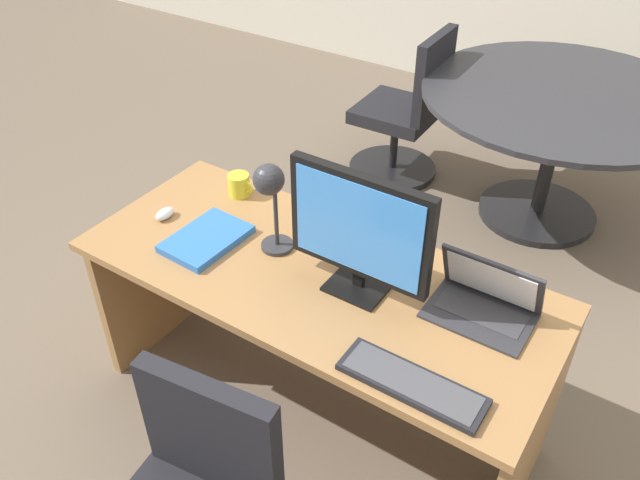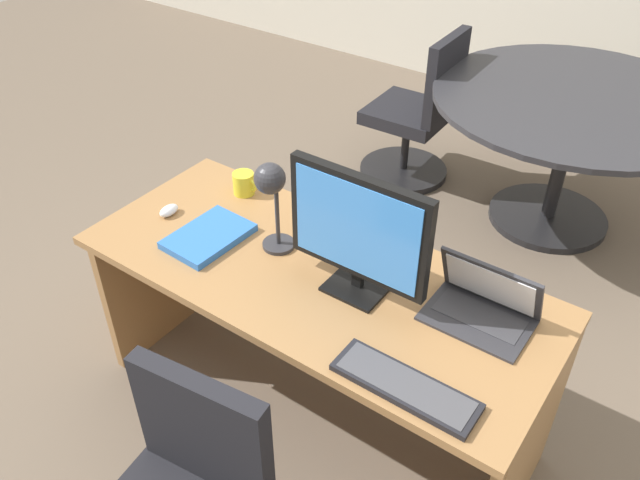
{
  "view_description": "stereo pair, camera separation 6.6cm",
  "coord_description": "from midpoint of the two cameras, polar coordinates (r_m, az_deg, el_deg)",
  "views": [
    {
      "loc": [
        0.98,
        -1.44,
        2.21
      ],
      "look_at": [
        0.0,
        0.04,
        0.86
      ],
      "focal_mm": 36.39,
      "sensor_mm": 36.0,
      "label": 1
    },
    {
      "loc": [
        1.03,
        -1.41,
        2.21
      ],
      "look_at": [
        0.0,
        0.04,
        0.86
      ],
      "focal_mm": 36.39,
      "sensor_mm": 36.0,
      "label": 2
    }
  ],
  "objects": [
    {
      "name": "monitor",
      "position": [
        2.06,
        4.3,
        0.82
      ],
      "size": [
        0.51,
        0.16,
        0.45
      ],
      "color": "black",
      "rests_on": "desk"
    },
    {
      "name": "book",
      "position": [
        2.45,
        -9.01,
        0.31
      ],
      "size": [
        0.23,
        0.32,
        0.03
      ],
      "color": "blue",
      "rests_on": "desk"
    },
    {
      "name": "desk",
      "position": [
        2.46,
        0.99,
        -6.19
      ],
      "size": [
        1.72,
        0.73,
        0.74
      ],
      "color": "#9E7042",
      "rests_on": "ground"
    },
    {
      "name": "coffee_mug",
      "position": [
        2.68,
        -6.0,
        4.97
      ],
      "size": [
        0.11,
        0.09,
        0.09
      ],
      "color": "yellow",
      "rests_on": "desk"
    },
    {
      "name": "mouse",
      "position": [
        2.61,
        -12.44,
        2.55
      ],
      "size": [
        0.05,
        0.09,
        0.04
      ],
      "color": "silver",
      "rests_on": "desk"
    },
    {
      "name": "meeting_table",
      "position": [
        3.75,
        21.61,
        9.09
      ],
      "size": [
        1.49,
        1.49,
        0.78
      ],
      "color": "black",
      "rests_on": "ground"
    },
    {
      "name": "desk_lamp",
      "position": [
        2.23,
        -3.45,
        4.45
      ],
      "size": [
        0.12,
        0.14,
        0.36
      ],
      "color": "#2D2D33",
      "rests_on": "desk"
    },
    {
      "name": "meeting_chair_near",
      "position": [
        4.08,
        9.0,
        10.22
      ],
      "size": [
        0.56,
        0.56,
        0.95
      ],
      "color": "black",
      "rests_on": "ground"
    },
    {
      "name": "laptop",
      "position": [
        2.15,
        15.16,
        -5.07
      ],
      "size": [
        0.34,
        0.23,
        0.21
      ],
      "color": "#2D2D33",
      "rests_on": "desk"
    },
    {
      "name": "ground",
      "position": [
        3.8,
        13.46,
        0.52
      ],
      "size": [
        12.0,
        12.0,
        0.0
      ],
      "primitive_type": "plane",
      "color": "#6B5B4C"
    },
    {
      "name": "keyboard",
      "position": [
        1.92,
        8.5,
        -12.61
      ],
      "size": [
        0.44,
        0.13,
        0.02
      ],
      "color": "black",
      "rests_on": "desk"
    }
  ]
}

